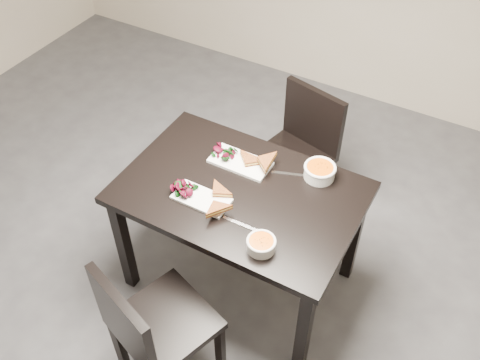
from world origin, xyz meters
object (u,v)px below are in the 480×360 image
at_px(plate_far, 240,162).
at_px(soup_bowl_far, 320,171).
at_px(chair_near, 150,326).
at_px(plate_near, 201,199).
at_px(table, 240,203).
at_px(soup_bowl_near, 261,244).
at_px(chair_far, 300,147).

bearing_deg(plate_far, soup_bowl_far, 15.44).
distance_m(chair_near, soup_bowl_far, 1.12).
bearing_deg(soup_bowl_far, plate_far, -164.56).
bearing_deg(chair_near, plate_near, 115.84).
distance_m(table, soup_bowl_near, 0.40).
relative_size(chair_far, plate_near, 3.01).
height_order(table, soup_bowl_near, soup_bowl_near).
relative_size(plate_near, plate_far, 0.88).
distance_m(chair_far, soup_bowl_far, 0.62).
bearing_deg(soup_bowl_near, table, 133.71).
height_order(table, soup_bowl_far, soup_bowl_far).
distance_m(table, soup_bowl_far, 0.44).
relative_size(table, plate_far, 3.75).
distance_m(chair_far, plate_far, 0.63).
bearing_deg(plate_near, table, 48.93).
bearing_deg(chair_near, chair_far, 105.87).
relative_size(soup_bowl_near, soup_bowl_far, 0.82).
relative_size(chair_near, chair_far, 1.00).
xyz_separation_m(table, plate_far, (-0.09, 0.17, 0.11)).
height_order(chair_far, soup_bowl_far, chair_far).
bearing_deg(soup_bowl_near, plate_near, 162.52).
relative_size(chair_near, plate_far, 2.66).
distance_m(soup_bowl_near, soup_bowl_far, 0.56).
bearing_deg(plate_far, soup_bowl_near, -51.31).
bearing_deg(soup_bowl_far, table, -137.43).
relative_size(table, soup_bowl_near, 8.89).
bearing_deg(chair_near, table, 104.08).
bearing_deg(soup_bowl_far, soup_bowl_near, -94.37).
bearing_deg(chair_near, soup_bowl_near, 73.27).
relative_size(table, plate_near, 4.25).
relative_size(plate_near, soup_bowl_near, 2.09).
distance_m(chair_far, soup_bowl_near, 1.08).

